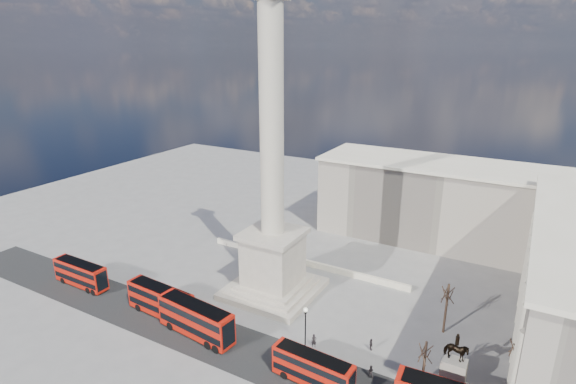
% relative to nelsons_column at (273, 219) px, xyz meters
% --- Properties ---
extents(ground, '(180.00, 180.00, 0.00)m').
position_rel_nelsons_column_xyz_m(ground, '(0.00, -5.00, -12.92)').
color(ground, gray).
rests_on(ground, ground).
extents(asphalt_road, '(120.00, 9.00, 0.01)m').
position_rel_nelsons_column_xyz_m(asphalt_road, '(5.00, -15.00, -12.91)').
color(asphalt_road, '#272727').
rests_on(asphalt_road, ground).
extents(nelsons_column, '(14.00, 14.00, 49.85)m').
position_rel_nelsons_column_xyz_m(nelsons_column, '(0.00, 0.00, 0.00)').
color(nelsons_column, '#B4A996').
rests_on(nelsons_column, ground).
extents(balustrade_wall, '(40.00, 0.60, 1.10)m').
position_rel_nelsons_column_xyz_m(balustrade_wall, '(0.00, 11.00, -12.37)').
color(balustrade_wall, beige).
rests_on(balustrade_wall, ground).
extents(building_northeast, '(51.00, 17.00, 16.60)m').
position_rel_nelsons_column_xyz_m(building_northeast, '(20.00, 35.00, -4.59)').
color(building_northeast, beige).
rests_on(building_northeast, ground).
extents(red_bus_a, '(11.72, 3.35, 4.70)m').
position_rel_nelsons_column_xyz_m(red_bus_a, '(-11.19, -14.11, -10.45)').
color(red_bus_a, red).
rests_on(red_bus_a, ground).
extents(red_bus_b, '(12.51, 4.05, 4.98)m').
position_rel_nelsons_column_xyz_m(red_bus_b, '(-3.25, -15.44, -10.30)').
color(red_bus_b, red).
rests_on(red_bus_b, ground).
extents(red_bus_c, '(10.33, 2.95, 4.14)m').
position_rel_nelsons_column_xyz_m(red_bus_c, '(15.22, -16.09, -10.75)').
color(red_bus_c, red).
rests_on(red_bus_c, ground).
extents(red_bus_e, '(10.73, 2.62, 4.34)m').
position_rel_nelsons_column_xyz_m(red_bus_e, '(-29.31, -14.27, -10.64)').
color(red_bus_e, red).
rests_on(red_bus_e, ground).
extents(victorian_lamp, '(0.58, 0.58, 6.75)m').
position_rel_nelsons_column_xyz_m(victorian_lamp, '(11.65, -11.22, -8.94)').
color(victorian_lamp, black).
rests_on(victorian_lamp, ground).
extents(equestrian_statue, '(3.58, 2.69, 7.57)m').
position_rel_nelsons_column_xyz_m(equestrian_statue, '(29.90, -8.58, -10.32)').
color(equestrian_statue, beige).
rests_on(equestrian_statue, ground).
extents(bare_tree_near, '(1.74, 1.74, 7.62)m').
position_rel_nelsons_column_xyz_m(bare_tree_near, '(27.00, -11.39, -6.92)').
color(bare_tree_near, '#332319').
rests_on(bare_tree_near, ground).
extents(bare_tree_mid, '(1.95, 1.95, 7.39)m').
position_rel_nelsons_column_xyz_m(bare_tree_mid, '(35.99, -5.05, -7.10)').
color(bare_tree_mid, '#332319').
rests_on(bare_tree_mid, ground).
extents(bare_tree_far, '(1.99, 1.99, 8.11)m').
position_rel_nelsons_column_xyz_m(bare_tree_far, '(26.88, 2.28, -6.53)').
color(bare_tree_far, '#332319').
rests_on(bare_tree_far, ground).
extents(pedestrian_walking, '(0.84, 0.74, 1.94)m').
position_rel_nelsons_column_xyz_m(pedestrian_walking, '(12.21, -9.69, -11.95)').
color(pedestrian_walking, '#292325').
rests_on(pedestrian_walking, ground).
extents(pedestrian_standing, '(0.86, 0.70, 1.66)m').
position_rel_nelsons_column_xyz_m(pedestrian_standing, '(20.84, -11.50, -12.08)').
color(pedestrian_standing, '#292325').
rests_on(pedestrian_standing, ground).
extents(pedestrian_crossing, '(0.94, 1.06, 1.72)m').
position_rel_nelsons_column_xyz_m(pedestrian_crossing, '(19.16, -6.53, -12.06)').
color(pedestrian_crossing, '#292325').
rests_on(pedestrian_crossing, ground).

